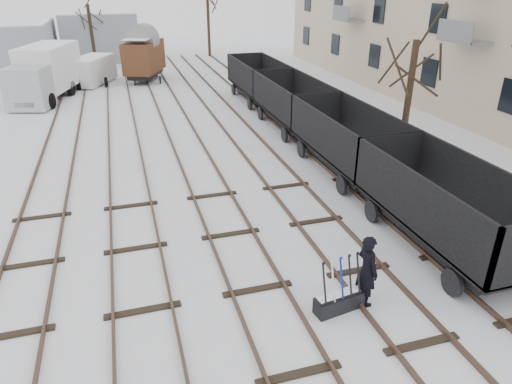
# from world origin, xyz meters

# --- Properties ---
(ground) EXTENTS (120.00, 120.00, 0.00)m
(ground) POSITION_xyz_m (0.00, 0.00, 0.00)
(ground) COLOR white
(ground) RESTS_ON ground
(tracks) EXTENTS (13.90, 52.00, 0.16)m
(tracks) POSITION_xyz_m (-0.00, 13.67, 0.07)
(tracks) COLOR black
(tracks) RESTS_ON ground
(shed_right) EXTENTS (7.00, 6.00, 4.50)m
(shed_right) POSITION_xyz_m (-4.00, 40.00, 2.25)
(shed_right) COLOR #959DA8
(shed_right) RESTS_ON ground
(ground_frame) EXTENTS (1.35, 0.62, 1.49)m
(ground_frame) POSITION_xyz_m (1.73, -1.34, 0.28)
(ground_frame) COLOR black
(ground_frame) RESTS_ON ground
(worker) EXTENTS (0.56, 0.77, 1.95)m
(worker) POSITION_xyz_m (2.48, -1.24, 0.97)
(worker) COLOR black
(worker) RESTS_ON ground
(freight_wagon_a) EXTENTS (2.59, 6.48, 2.64)m
(freight_wagon_a) POSITION_xyz_m (6.00, 0.44, 1.01)
(freight_wagon_a) COLOR black
(freight_wagon_a) RESTS_ON ground
(freight_wagon_b) EXTENTS (2.59, 6.48, 2.64)m
(freight_wagon_b) POSITION_xyz_m (6.00, 6.84, 1.01)
(freight_wagon_b) COLOR black
(freight_wagon_b) RESTS_ON ground
(freight_wagon_c) EXTENTS (2.59, 6.48, 2.64)m
(freight_wagon_c) POSITION_xyz_m (6.00, 13.24, 1.01)
(freight_wagon_c) COLOR black
(freight_wagon_c) RESTS_ON ground
(freight_wagon_d) EXTENTS (2.59, 6.48, 2.64)m
(freight_wagon_d) POSITION_xyz_m (6.00, 19.64, 1.01)
(freight_wagon_d) COLOR black
(freight_wagon_d) RESTS_ON ground
(box_van_wagon) EXTENTS (3.81, 4.94, 3.35)m
(box_van_wagon) POSITION_xyz_m (-0.72, 28.29, 1.95)
(box_van_wagon) COLOR black
(box_van_wagon) RESTS_ON ground
(lorry) EXTENTS (3.86, 7.94, 3.45)m
(lorry) POSITION_xyz_m (-7.46, 24.05, 1.78)
(lorry) COLOR black
(lorry) RESTS_ON ground
(panel_van) EXTENTS (3.70, 5.00, 2.03)m
(panel_van) POSITION_xyz_m (-4.72, 28.35, 1.05)
(panel_van) COLOR white
(panel_van) RESTS_ON ground
(tree_near) EXTENTS (0.30, 0.30, 5.17)m
(tree_near) POSITION_xyz_m (9.41, 7.85, 2.59)
(tree_near) COLOR black
(tree_near) RESTS_ON ground
(tree_far_left) EXTENTS (0.30, 0.30, 5.32)m
(tree_far_left) POSITION_xyz_m (-4.69, 37.02, 2.66)
(tree_far_left) COLOR black
(tree_far_left) RESTS_ON ground
(tree_far_right) EXTENTS (0.30, 0.30, 7.08)m
(tree_far_right) POSITION_xyz_m (6.66, 39.26, 3.54)
(tree_far_right) COLOR black
(tree_far_right) RESTS_ON ground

